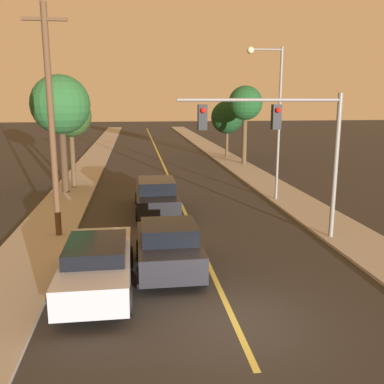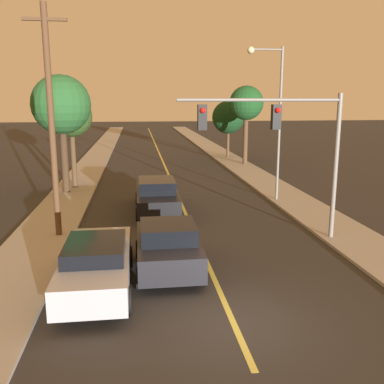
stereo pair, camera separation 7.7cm
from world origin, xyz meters
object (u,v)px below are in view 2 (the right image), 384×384
at_px(car_near_lane_second, 157,195).
at_px(tree_left_far, 61,105).
at_px(traffic_signal_mast, 284,135).
at_px(streetlamp_right, 273,105).
at_px(tree_right_far, 228,117).
at_px(car_near_lane_front, 168,247).
at_px(tree_left_near, 71,117).
at_px(car_outer_lane_front, 97,263).
at_px(tree_right_near, 246,104).
at_px(utility_pole_left, 51,120).

xyz_separation_m(car_near_lane_second, tree_left_far, (-5.06, 4.81, 4.25)).
bearing_deg(traffic_signal_mast, streetlamp_right, 75.89).
bearing_deg(tree_left_far, tree_right_far, 48.40).
relative_size(car_near_lane_front, tree_left_near, 0.71).
distance_m(car_near_lane_front, streetlamp_right, 11.66).
distance_m(car_near_lane_second, streetlamp_right, 7.63).
bearing_deg(car_outer_lane_front, car_near_lane_front, 28.01).
xyz_separation_m(streetlamp_right, tree_left_near, (-10.90, 4.80, -0.73)).
xyz_separation_m(tree_left_far, tree_right_near, (13.17, 9.69, -0.03)).
bearing_deg(traffic_signal_mast, tree_right_far, 82.66).
bearing_deg(car_near_lane_second, streetlamp_right, 13.12).
bearing_deg(tree_left_far, car_near_lane_second, -43.52).
bearing_deg(streetlamp_right, tree_right_far, 85.25).
height_order(traffic_signal_mast, tree_left_far, tree_left_far).
bearing_deg(utility_pole_left, car_near_lane_second, 40.55).
distance_m(car_near_lane_second, car_outer_lane_front, 8.89).
xyz_separation_m(utility_pole_left, tree_right_near, (12.19, 17.99, 0.41)).
bearing_deg(car_near_lane_front, utility_pole_left, 135.62).
height_order(utility_pole_left, tree_right_near, utility_pole_left).
height_order(tree_left_far, tree_right_near, tree_left_far).
height_order(car_near_lane_front, tree_left_near, tree_left_near).
xyz_separation_m(car_near_lane_front, car_near_lane_second, (0.00, 7.50, 0.00)).
distance_m(traffic_signal_mast, utility_pole_left, 8.75).
bearing_deg(tree_right_near, car_near_lane_second, -119.22).
height_order(car_near_lane_second, streetlamp_right, streetlamp_right).
bearing_deg(car_outer_lane_front, tree_right_far, 70.63).
relative_size(traffic_signal_mast, streetlamp_right, 0.78).
distance_m(car_outer_lane_front, traffic_signal_mast, 8.19).
height_order(tree_right_near, tree_right_far, tree_right_near).
height_order(car_outer_lane_front, tree_left_far, tree_left_far).
distance_m(car_near_lane_front, tree_left_near, 14.96).
bearing_deg(tree_right_far, tree_left_near, -133.92).
distance_m(streetlamp_right, tree_right_far, 17.76).
xyz_separation_m(car_near_lane_front, utility_pole_left, (-4.09, 4.00, 3.82)).
bearing_deg(streetlamp_right, car_near_lane_second, -166.88).
xyz_separation_m(car_near_lane_second, streetlamp_right, (6.14, 1.43, 4.29)).
relative_size(traffic_signal_mast, utility_pole_left, 0.71).
height_order(traffic_signal_mast, tree_right_near, tree_right_near).
bearing_deg(tree_right_far, tree_right_near, -83.79).
bearing_deg(traffic_signal_mast, car_near_lane_second, 131.14).
height_order(streetlamp_right, tree_left_near, streetlamp_right).
bearing_deg(traffic_signal_mast, utility_pole_left, 169.17).
height_order(car_near_lane_front, traffic_signal_mast, traffic_signal_mast).
distance_m(traffic_signal_mast, tree_left_far, 13.82).
bearing_deg(car_near_lane_second, tree_left_near, 127.41).
distance_m(car_outer_lane_front, tree_right_near, 25.64).
distance_m(utility_pole_left, tree_left_far, 8.37).
xyz_separation_m(tree_left_near, tree_left_far, (-0.30, -1.42, 0.69)).
bearing_deg(utility_pole_left, traffic_signal_mast, -10.83).
height_order(car_near_lane_second, tree_left_near, tree_left_near).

